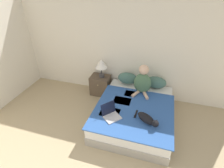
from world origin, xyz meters
TOP-DOWN VIEW (x-y plane):
  - wall_back at (0.00, 3.46)m, footprint 5.98×0.05m
  - bed at (0.64, 2.44)m, footprint 1.57×1.90m
  - pillow_near at (0.30, 3.24)m, footprint 0.48×0.27m
  - pillow_far at (0.99, 3.24)m, footprint 0.48×0.27m
  - person_sitting at (0.70, 2.94)m, footprint 0.39×0.38m
  - cat_tabby at (0.94, 2.00)m, footprint 0.47×0.42m
  - laptop_open at (0.25, 1.96)m, footprint 0.42×0.42m
  - nightstand at (-0.41, 3.20)m, footprint 0.49×0.40m
  - table_lamp at (-0.37, 3.20)m, footprint 0.30×0.30m

SIDE VIEW (x-z plane):
  - bed at x=0.64m, z-range 0.00..0.42m
  - nightstand at x=-0.41m, z-range 0.00..0.52m
  - laptop_open at x=0.25m, z-range 0.35..0.61m
  - cat_tabby at x=0.94m, z-range 0.42..0.60m
  - pillow_near at x=0.30m, z-range 0.42..0.71m
  - pillow_far at x=0.99m, z-range 0.42..0.71m
  - person_sitting at x=0.70m, z-range 0.38..1.07m
  - table_lamp at x=-0.37m, z-range 0.63..1.11m
  - wall_back at x=0.00m, z-range 0.00..2.55m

